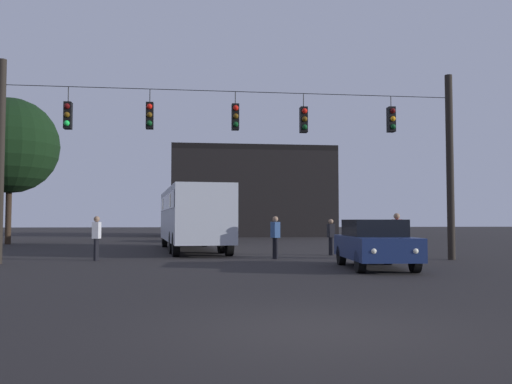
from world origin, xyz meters
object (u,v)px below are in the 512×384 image
object	(u,v)px
pedestrian_crossing_center	(97,235)
pedestrian_crossing_right	(331,235)
car_near_right	(375,243)
car_far_left	(213,230)
tree_left_silhouette	(10,146)
pedestrian_crossing_left	(397,233)
city_bus	(192,213)
pedestrian_near_bus	(275,235)

from	to	relation	value
pedestrian_crossing_center	pedestrian_crossing_right	bearing A→B (deg)	11.39
car_near_right	pedestrian_crossing_center	bearing A→B (deg)	154.17
car_near_right	car_far_left	distance (m)	21.87
pedestrian_crossing_center	tree_left_silhouette	size ratio (longest dim) A/B	0.18
pedestrian_crossing_left	pedestrian_crossing_right	distance (m)	3.38
city_bus	car_far_left	world-z (taller)	city_bus
city_bus	tree_left_silhouette	distance (m)	14.91
pedestrian_crossing_left	tree_left_silhouette	distance (m)	25.19
car_far_left	tree_left_silhouette	world-z (taller)	tree_left_silhouette
car_near_right	pedestrian_crossing_right	xyz separation A→B (m)	(0.31, 6.34, 0.07)
car_near_right	pedestrian_crossing_left	size ratio (longest dim) A/B	2.52
pedestrian_crossing_right	tree_left_silhouette	world-z (taller)	tree_left_silhouette
car_near_right	pedestrian_crossing_right	bearing A→B (deg)	87.25
pedestrian_crossing_right	tree_left_silhouette	bearing A→B (deg)	143.29
pedestrian_near_bus	car_far_left	bearing A→B (deg)	95.41
city_bus	pedestrian_crossing_left	bearing A→B (deg)	-42.28
car_far_left	pedestrian_crossing_right	distance (m)	15.76
pedestrian_crossing_right	pedestrian_near_bus	bearing A→B (deg)	-145.85
car_near_right	pedestrian_crossing_left	distance (m)	4.09
city_bus	pedestrian_crossing_right	size ratio (longest dim) A/B	7.23
city_bus	pedestrian_crossing_left	size ratio (longest dim) A/B	6.32
car_near_right	car_far_left	size ratio (longest dim) A/B	1.02
pedestrian_crossing_left	tree_left_silhouette	xyz separation A→B (m)	(-19.02, 15.68, 5.16)
pedestrian_crossing_center	pedestrian_crossing_right	world-z (taller)	pedestrian_crossing_center
pedestrian_near_bus	car_near_right	bearing A→B (deg)	-61.80
car_far_left	car_near_right	bearing A→B (deg)	-79.41
tree_left_silhouette	car_far_left	bearing A→B (deg)	10.24
pedestrian_crossing_left	pedestrian_near_bus	bearing A→B (deg)	167.44
city_bus	pedestrian_crossing_right	xyz separation A→B (m)	(5.88, -4.14, -1.00)
city_bus	pedestrian_crossing_left	distance (m)	10.43
city_bus	car_near_right	distance (m)	11.92
city_bus	pedestrian_crossing_right	bearing A→B (deg)	-35.17
pedestrian_crossing_center	pedestrian_crossing_right	xyz separation A→B (m)	(9.47, 1.91, -0.07)
pedestrian_crossing_left	pedestrian_near_bus	xyz separation A→B (m)	(-4.53, 1.01, -0.08)
car_far_left	pedestrian_crossing_center	distance (m)	17.82
pedestrian_crossing_left	pedestrian_crossing_right	bearing A→B (deg)	122.45
car_near_right	pedestrian_near_bus	bearing A→B (deg)	118.20
tree_left_silhouette	car_near_right	bearing A→B (deg)	-48.60
city_bus	car_near_right	bearing A→B (deg)	-62.00
pedestrian_crossing_center	pedestrian_crossing_left	bearing A→B (deg)	-4.79
city_bus	pedestrian_crossing_center	world-z (taller)	city_bus
pedestrian_crossing_right	pedestrian_near_bus	distance (m)	3.28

